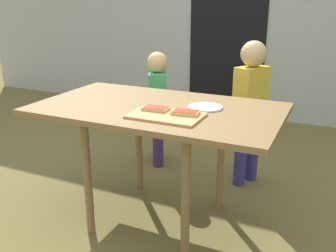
# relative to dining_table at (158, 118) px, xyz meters

# --- Properties ---
(ground_plane) EXTENTS (16.00, 16.00, 0.00)m
(ground_plane) POSITION_rel_dining_table_xyz_m (0.00, 0.00, -0.68)
(ground_plane) COLOR brown
(house_door) EXTENTS (0.90, 0.02, 2.00)m
(house_door) POSITION_rel_dining_table_xyz_m (-0.30, 2.43, 0.32)
(house_door) COLOR black
(house_door) RESTS_ON ground
(dining_table) EXTENTS (1.42, 0.82, 0.75)m
(dining_table) POSITION_rel_dining_table_xyz_m (0.00, 0.00, 0.00)
(dining_table) COLOR olive
(dining_table) RESTS_ON ground
(cutting_board) EXTENTS (0.38, 0.24, 0.01)m
(cutting_board) POSITION_rel_dining_table_xyz_m (0.13, -0.17, 0.08)
(cutting_board) COLOR tan
(cutting_board) RESTS_ON dining_table
(pizza_slice_far_right) EXTENTS (0.15, 0.10, 0.02)m
(pizza_slice_far_right) POSITION_rel_dining_table_xyz_m (0.22, -0.12, 0.09)
(pizza_slice_far_right) COLOR #D5B660
(pizza_slice_far_right) RESTS_ON cutting_board
(pizza_slice_far_left) EXTENTS (0.15, 0.09, 0.02)m
(pizza_slice_far_left) POSITION_rel_dining_table_xyz_m (0.05, -0.12, 0.09)
(pizza_slice_far_left) COLOR #D5B660
(pizza_slice_far_left) RESTS_ON cutting_board
(plate_white_right) EXTENTS (0.20, 0.20, 0.01)m
(plate_white_right) POSITION_rel_dining_table_xyz_m (0.27, 0.08, 0.08)
(plate_white_right) COLOR silver
(plate_white_right) RESTS_ON dining_table
(child_left) EXTENTS (0.23, 0.28, 0.95)m
(child_left) POSITION_rel_dining_table_xyz_m (-0.39, 0.79, -0.14)
(child_left) COLOR #42285E
(child_left) RESTS_ON ground
(child_right) EXTENTS (0.23, 0.28, 1.08)m
(child_right) POSITION_rel_dining_table_xyz_m (0.38, 0.74, -0.05)
(child_right) COLOR navy
(child_right) RESTS_ON ground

